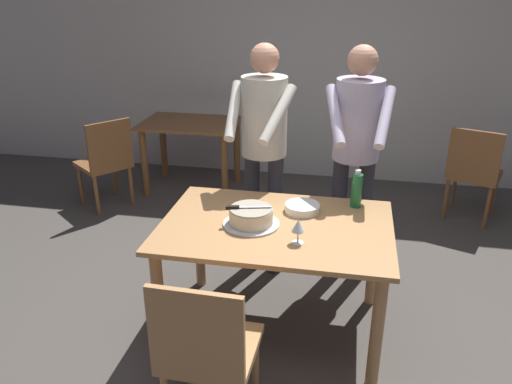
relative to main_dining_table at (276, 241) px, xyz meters
name	(u,v)px	position (x,y,z in m)	size (l,w,h in m)	color
ground_plane	(274,327)	(0.00, 0.00, -0.64)	(14.00, 14.00, 0.00)	#4C4742
back_wall	(319,55)	(0.00, 2.88, 0.71)	(10.00, 0.12, 2.70)	beige
main_dining_table	(276,241)	(0.00, 0.00, 0.00)	(1.38, 0.95, 0.75)	tan
cake_on_platter	(251,217)	(-0.14, -0.03, 0.17)	(0.34, 0.34, 0.11)	silver
cake_knife	(239,207)	(-0.21, -0.05, 0.23)	(0.27, 0.09, 0.02)	silver
plate_stack	(302,208)	(0.13, 0.21, 0.14)	(0.22, 0.22, 0.05)	white
wine_glass_near	(298,226)	(0.15, -0.21, 0.22)	(0.08, 0.08, 0.14)	silver
water_bottle	(357,190)	(0.46, 0.35, 0.23)	(0.07, 0.07, 0.25)	#1E6B38
person_cutting_cake	(264,138)	(-0.20, 0.68, 0.44)	(0.46, 0.57, 1.72)	#2D2D38
person_standing_beside	(356,142)	(0.44, 0.71, 0.44)	(0.47, 0.56, 1.72)	#2D2D38
chair_near_side	(206,349)	(-0.20, -0.85, -0.14)	(0.45, 0.45, 0.90)	tan
background_table	(191,137)	(-1.24, 2.18, -0.06)	(1.00, 0.70, 0.74)	brown
background_chair_0	(106,160)	(-1.90, 1.56, -0.14)	(0.62, 0.62, 0.90)	brown
background_chair_1	(474,171)	(1.52, 1.93, -0.14)	(0.57, 0.57, 0.90)	brown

